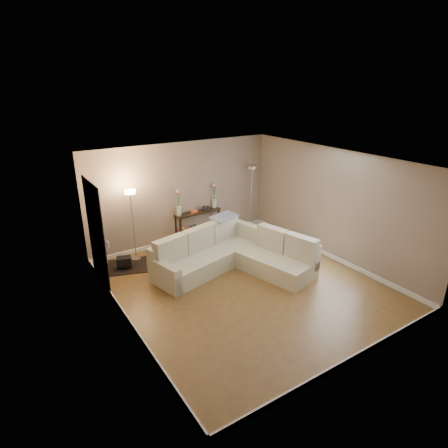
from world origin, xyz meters
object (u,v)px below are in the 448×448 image
sectional_sofa (231,254)px  floor_lamp_lit (132,212)px  console_table (195,224)px  floor_lamp_unlit (252,185)px

sectional_sofa → floor_lamp_lit: (-1.65, 1.59, 0.86)m
sectional_sofa → console_table: 1.88m
console_table → floor_lamp_unlit: 1.92m
console_table → floor_lamp_unlit: size_ratio=0.70×
console_table → sectional_sofa: bearing=-93.3°
console_table → floor_lamp_unlit: bearing=-5.5°
sectional_sofa → floor_lamp_unlit: bearing=43.2°
console_table → floor_lamp_lit: size_ratio=0.75×
floor_lamp_lit → console_table: bearing=9.2°
sectional_sofa → console_table: bearing=86.7°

